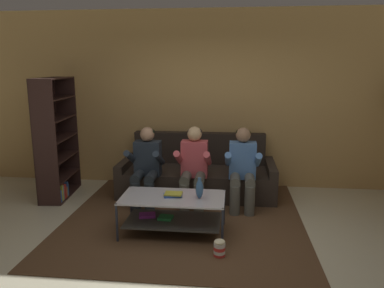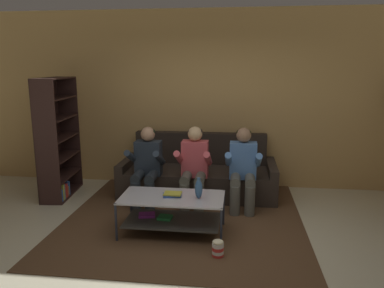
% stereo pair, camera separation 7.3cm
% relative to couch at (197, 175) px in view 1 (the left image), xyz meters
% --- Properties ---
extents(ground, '(16.80, 16.80, 0.00)m').
position_rel_couch_xyz_m(ground, '(0.13, -1.92, -0.29)').
color(ground, beige).
extents(back_partition, '(8.40, 0.12, 2.90)m').
position_rel_couch_xyz_m(back_partition, '(0.13, 0.54, 1.16)').
color(back_partition, tan).
rests_on(back_partition, ground).
extents(couch, '(2.41, 0.96, 0.93)m').
position_rel_couch_xyz_m(couch, '(0.00, 0.00, 0.00)').
color(couch, '#312821').
rests_on(couch, ground).
extents(person_seated_left, '(0.50, 0.58, 1.14)m').
position_rel_couch_xyz_m(person_seated_left, '(-0.69, -0.57, 0.33)').
color(person_seated_left, '#232A30').
rests_on(person_seated_left, ground).
extents(person_seated_middle, '(0.50, 0.58, 1.15)m').
position_rel_couch_xyz_m(person_seated_middle, '(0.00, -0.57, 0.34)').
color(person_seated_middle, '#535246').
rests_on(person_seated_middle, ground).
extents(person_seated_right, '(0.50, 0.58, 1.15)m').
position_rel_couch_xyz_m(person_seated_right, '(0.69, -0.57, 0.34)').
color(person_seated_right, '#5A5A50').
rests_on(person_seated_right, ground).
extents(coffee_table, '(1.24, 0.64, 0.47)m').
position_rel_couch_xyz_m(coffee_table, '(-0.17, -1.50, 0.02)').
color(coffee_table, '#BBBAC0').
rests_on(coffee_table, ground).
extents(area_rug, '(3.11, 3.43, 0.01)m').
position_rel_couch_xyz_m(area_rug, '(-0.08, -0.88, -0.29)').
color(area_rug, brown).
rests_on(area_rug, ground).
extents(vase, '(0.09, 0.09, 0.25)m').
position_rel_couch_xyz_m(vase, '(0.17, -1.52, 0.30)').
color(vase, '#325785').
rests_on(vase, coffee_table).
extents(book_stack, '(0.24, 0.19, 0.04)m').
position_rel_couch_xyz_m(book_stack, '(-0.15, -1.48, 0.20)').
color(book_stack, '#3055A8').
rests_on(book_stack, coffee_table).
extents(bookshelf, '(0.43, 0.99, 1.83)m').
position_rel_couch_xyz_m(bookshelf, '(-2.18, -0.38, 0.51)').
color(bookshelf, '#331E1B').
rests_on(bookshelf, ground).
extents(popcorn_tub, '(0.13, 0.13, 0.19)m').
position_rel_couch_xyz_m(popcorn_tub, '(0.43, -2.01, -0.19)').
color(popcorn_tub, red).
rests_on(popcorn_tub, ground).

